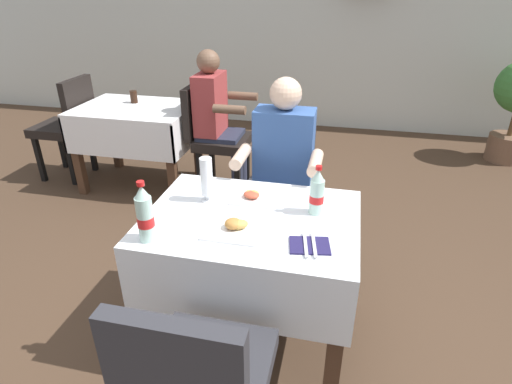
{
  "coord_description": "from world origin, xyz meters",
  "views": [
    {
      "loc": [
        0.41,
        -1.59,
        1.76
      ],
      "look_at": [
        0.01,
        0.16,
        0.83
      ],
      "focal_mm": 29.04,
      "sensor_mm": 36.0,
      "label": 1
    }
  ],
  "objects": [
    {
      "name": "plate_near_camera",
      "position": [
        -0.03,
        -0.07,
        0.77
      ],
      "size": [
        0.24,
        0.24,
        0.06
      ],
      "color": "white",
      "rests_on": "main_dining_table"
    },
    {
      "name": "cola_bottle_secondary",
      "position": [
        0.31,
        0.16,
        0.86
      ],
      "size": [
        0.07,
        0.07,
        0.25
      ],
      "color": "silver",
      "rests_on": "main_dining_table"
    },
    {
      "name": "back_wall",
      "position": [
        0.0,
        3.87,
        1.36
      ],
      "size": [
        11.0,
        0.12,
        2.71
      ],
      "primitive_type": "cube",
      "color": "silver",
      "rests_on": "ground"
    },
    {
      "name": "ground_plane",
      "position": [
        0.0,
        0.0,
        0.0
      ],
      "size": [
        11.0,
        11.0,
        0.0
      ],
      "primitive_type": "plane",
      "color": "#473323"
    },
    {
      "name": "cola_bottle_primary",
      "position": [
        -0.38,
        -0.23,
        0.87
      ],
      "size": [
        0.07,
        0.07,
        0.28
      ],
      "color": "silver",
      "rests_on": "main_dining_table"
    },
    {
      "name": "beer_glass_left",
      "position": [
        -0.24,
        0.16,
        0.87
      ],
      "size": [
        0.07,
        0.07,
        0.23
      ],
      "color": "white",
      "rests_on": "main_dining_table"
    },
    {
      "name": "seated_diner_far",
      "position": [
        0.05,
        0.72,
        0.71
      ],
      "size": [
        0.5,
        0.46,
        1.26
      ],
      "color": "#282D42",
      "rests_on": "ground"
    },
    {
      "name": "chair_far_diner_seat",
      "position": [
        0.01,
        0.83,
        0.55
      ],
      "size": [
        0.44,
        0.5,
        0.97
      ],
      "color": "#2D2D33",
      "rests_on": "ground"
    },
    {
      "name": "background_patron",
      "position": [
        -0.67,
        1.68,
        0.71
      ],
      "size": [
        0.46,
        0.5,
        1.26
      ],
      "color": "#282D42",
      "rests_on": "ground"
    },
    {
      "name": "background_chair_left",
      "position": [
        -2.15,
        1.68,
        0.55
      ],
      "size": [
        0.5,
        0.44,
        0.97
      ],
      "color": "black",
      "rests_on": "ground"
    },
    {
      "name": "background_table_tumbler",
      "position": [
        -1.49,
        1.8,
        0.81
      ],
      "size": [
        0.06,
        0.06,
        0.11
      ],
      "primitive_type": "cylinder",
      "color": "black",
      "rests_on": "background_dining_table"
    },
    {
      "name": "background_chair_right",
      "position": [
        -0.72,
        1.68,
        0.55
      ],
      "size": [
        0.5,
        0.44,
        0.97
      ],
      "color": "black",
      "rests_on": "ground"
    },
    {
      "name": "main_dining_table",
      "position": [
        0.01,
        0.06,
        0.56
      ],
      "size": [
        1.01,
        0.76,
        0.75
      ],
      "color": "white",
      "rests_on": "ground"
    },
    {
      "name": "background_dining_table",
      "position": [
        -1.43,
        1.68,
        0.56
      ],
      "size": [
        1.01,
        0.75,
        0.75
      ],
      "color": "white",
      "rests_on": "ground"
    },
    {
      "name": "chair_near_camera_side",
      "position": [
        0.01,
        -0.71,
        0.55
      ],
      "size": [
        0.44,
        0.5,
        0.97
      ],
      "color": "#2D2D33",
      "rests_on": "ground"
    },
    {
      "name": "napkin_cutlery_set",
      "position": [
        0.31,
        -0.13,
        0.76
      ],
      "size": [
        0.19,
        0.2,
        0.01
      ],
      "color": "#231E4C",
      "rests_on": "main_dining_table"
    },
    {
      "name": "plate_far_diner",
      "position": [
        -0.02,
        0.24,
        0.76
      ],
      "size": [
        0.23,
        0.23,
        0.04
      ],
      "color": "white",
      "rests_on": "main_dining_table"
    }
  ]
}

